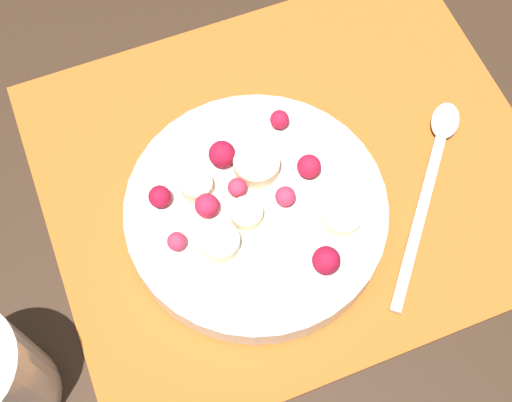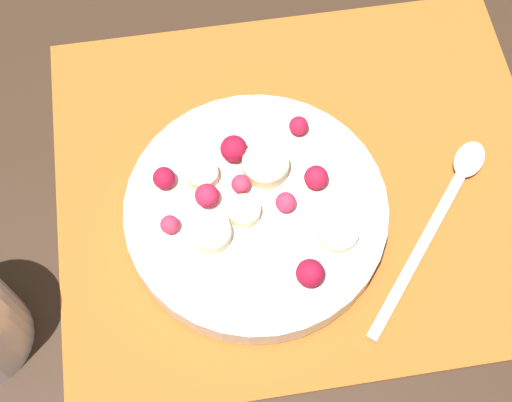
{
  "view_description": "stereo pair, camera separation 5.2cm",
  "coord_description": "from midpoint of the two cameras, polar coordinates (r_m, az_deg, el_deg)",
  "views": [
    {
      "loc": [
        0.13,
        0.25,
        0.55
      ],
      "look_at": [
        0.05,
        0.03,
        0.04
      ],
      "focal_mm": 50.0,
      "sensor_mm": 36.0,
      "label": 1
    },
    {
      "loc": [
        0.08,
        0.27,
        0.55
      ],
      "look_at": [
        0.05,
        0.03,
        0.04
      ],
      "focal_mm": 50.0,
      "sensor_mm": 36.0,
      "label": 2
    }
  ],
  "objects": [
    {
      "name": "fruit_bowl",
      "position": [
        0.58,
        2.57,
        -0.96
      ],
      "size": [
        0.21,
        0.21,
        0.05
      ],
      "color": "silver",
      "rests_on": "placemat"
    },
    {
      "name": "placemat",
      "position": [
        0.61,
        6.2,
        1.4
      ],
      "size": [
        0.42,
        0.35,
        0.01
      ],
      "color": "#B26023",
      "rests_on": "ground_plane"
    },
    {
      "name": "ground_plane",
      "position": [
        0.62,
        6.17,
        1.28
      ],
      "size": [
        3.0,
        3.0,
        0.0
      ],
      "primitive_type": "plane",
      "color": "#382619"
    },
    {
      "name": "spoon",
      "position": [
        0.62,
        17.4,
        -0.11
      ],
      "size": [
        0.14,
        0.17,
        0.01
      ],
      "rotation": [
        0.0,
        0.0,
        4.01
      ],
      "color": "silver",
      "rests_on": "placemat"
    }
  ]
}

